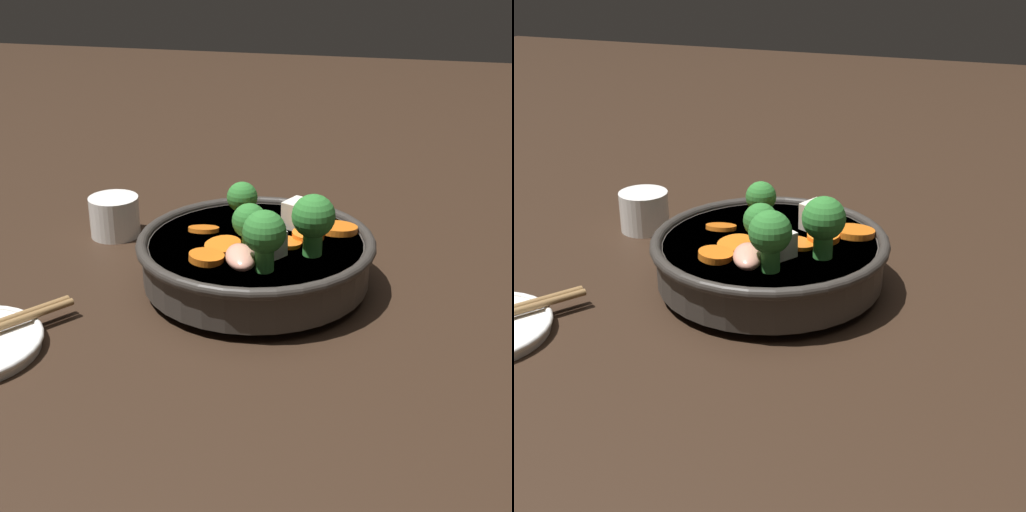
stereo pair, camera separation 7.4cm
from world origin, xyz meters
The scene contains 3 objects.
ground_plane centered at (0.00, 0.00, 0.00)m, with size 3.00×3.00×0.00m, color black.
stirfry_bowl centered at (0.00, 0.00, 0.04)m, with size 0.25×0.25×0.11m.
tea_cup centered at (0.09, 0.20, 0.03)m, with size 0.06×0.06×0.05m.
Camera 1 is at (-0.65, -0.16, 0.35)m, focal length 50.00 mm.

